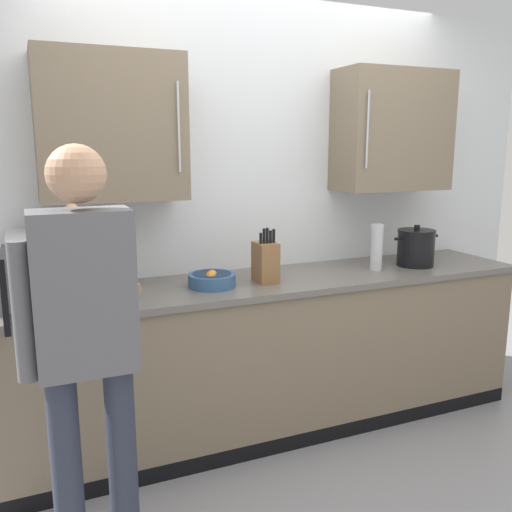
% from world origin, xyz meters
% --- Properties ---
extents(ground_plane, '(9.66, 9.66, 0.00)m').
position_xyz_m(ground_plane, '(0.00, 0.00, 0.00)').
color(ground_plane, gray).
extents(back_wall_tiled, '(4.02, 0.44, 2.69)m').
position_xyz_m(back_wall_tiled, '(0.00, 1.16, 1.44)').
color(back_wall_tiled, silver).
rests_on(back_wall_tiled, ground_plane).
extents(counter_unit, '(3.07, 0.63, 0.91)m').
position_xyz_m(counter_unit, '(0.00, 0.86, 0.45)').
color(counter_unit, '#756651').
rests_on(counter_unit, ground_plane).
extents(microwave_oven, '(0.51, 0.75, 0.33)m').
position_xyz_m(microwave_oven, '(-1.17, 0.89, 1.08)').
color(microwave_oven, '#B7BABF').
rests_on(microwave_oven, counter_unit).
extents(stock_pot, '(0.33, 0.23, 0.26)m').
position_xyz_m(stock_pot, '(0.94, 0.82, 1.03)').
color(stock_pot, black).
rests_on(stock_pot, counter_unit).
extents(fruit_bowl, '(0.25, 0.25, 0.10)m').
position_xyz_m(fruit_bowl, '(-0.40, 0.82, 0.95)').
color(fruit_bowl, '#335684').
rests_on(fruit_bowl, counter_unit).
extents(knife_block, '(0.11, 0.15, 0.31)m').
position_xyz_m(knife_block, '(-0.10, 0.80, 1.03)').
color(knife_block, brown).
rests_on(knife_block, counter_unit).
extents(thermos_flask, '(0.08, 0.08, 0.28)m').
position_xyz_m(thermos_flask, '(0.64, 0.81, 1.05)').
color(thermos_flask, '#B7BABF').
rests_on(thermos_flask, counter_unit).
extents(person_figure, '(0.44, 0.64, 1.66)m').
position_xyz_m(person_figure, '(-1.13, 0.06, 1.00)').
color(person_figure, '#282D3D').
rests_on(person_figure, ground_plane).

